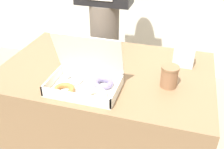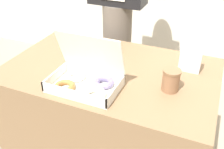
% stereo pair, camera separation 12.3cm
% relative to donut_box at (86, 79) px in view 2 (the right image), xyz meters
% --- Properties ---
extents(table, '(1.16, 0.74, 0.78)m').
position_rel_donut_box_xyz_m(table, '(0.04, 0.21, -0.43)').
color(table, brown).
rests_on(table, ground_plane).
extents(donut_box, '(0.34, 0.25, 0.27)m').
position_rel_donut_box_xyz_m(donut_box, '(0.00, 0.00, 0.00)').
color(donut_box, white).
rests_on(donut_box, table).
extents(coffee_cup, '(0.09, 0.09, 0.11)m').
position_rel_donut_box_xyz_m(coffee_cup, '(0.39, 0.14, 0.01)').
color(coffee_cup, '#8C6042').
rests_on(coffee_cup, table).
extents(napkin_holder, '(0.11, 0.06, 0.12)m').
position_rel_donut_box_xyz_m(napkin_holder, '(0.44, 0.37, 0.02)').
color(napkin_holder, silver).
rests_on(napkin_holder, table).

